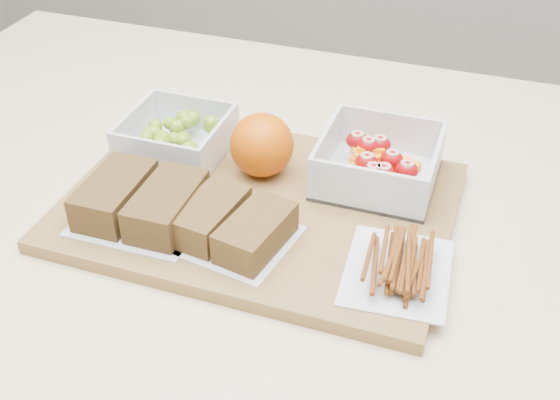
{
  "coord_description": "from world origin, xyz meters",
  "views": [
    {
      "loc": [
        0.21,
        -0.56,
        1.38
      ],
      "look_at": [
        0.02,
        0.01,
        0.93
      ],
      "focal_mm": 45.0,
      "sensor_mm": 36.0,
      "label": 1
    }
  ],
  "objects_px": {
    "orange": "(262,145)",
    "sandwich_bag_left": "(141,201)",
    "fruit_container": "(378,165)",
    "cutting_board": "(259,206)",
    "grape_container": "(178,137)",
    "pretzel_bag": "(398,262)",
    "sandwich_bag_center": "(233,225)"
  },
  "relations": [
    {
      "from": "sandwich_bag_center",
      "to": "pretzel_bag",
      "type": "relative_size",
      "value": 1.04
    },
    {
      "from": "fruit_container",
      "to": "grape_container",
      "type": "bearing_deg",
      "value": -175.47
    },
    {
      "from": "grape_container",
      "to": "sandwich_bag_left",
      "type": "xyz_separation_m",
      "value": [
        0.02,
        -0.13,
        -0.0
      ]
    },
    {
      "from": "sandwich_bag_left",
      "to": "orange",
      "type": "bearing_deg",
      "value": 52.86
    },
    {
      "from": "sandwich_bag_center",
      "to": "pretzel_bag",
      "type": "height_order",
      "value": "sandwich_bag_center"
    },
    {
      "from": "cutting_board",
      "to": "sandwich_bag_center",
      "type": "height_order",
      "value": "sandwich_bag_center"
    },
    {
      "from": "pretzel_bag",
      "to": "sandwich_bag_center",
      "type": "bearing_deg",
      "value": -178.63
    },
    {
      "from": "cutting_board",
      "to": "orange",
      "type": "xyz_separation_m",
      "value": [
        -0.02,
        0.05,
        0.05
      ]
    },
    {
      "from": "cutting_board",
      "to": "fruit_container",
      "type": "distance_m",
      "value": 0.14
    },
    {
      "from": "grape_container",
      "to": "orange",
      "type": "xyz_separation_m",
      "value": [
        0.11,
        -0.01,
        0.02
      ]
    },
    {
      "from": "pretzel_bag",
      "to": "cutting_board",
      "type": "bearing_deg",
      "value": 158.2
    },
    {
      "from": "cutting_board",
      "to": "fruit_container",
      "type": "relative_size",
      "value": 3.22
    },
    {
      "from": "orange",
      "to": "pretzel_bag",
      "type": "distance_m",
      "value": 0.22
    },
    {
      "from": "fruit_container",
      "to": "pretzel_bag",
      "type": "height_order",
      "value": "fruit_container"
    },
    {
      "from": "cutting_board",
      "to": "pretzel_bag",
      "type": "bearing_deg",
      "value": -21.36
    },
    {
      "from": "grape_container",
      "to": "sandwich_bag_left",
      "type": "height_order",
      "value": "grape_container"
    },
    {
      "from": "grape_container",
      "to": "sandwich_bag_center",
      "type": "height_order",
      "value": "grape_container"
    },
    {
      "from": "cutting_board",
      "to": "pretzel_bag",
      "type": "height_order",
      "value": "pretzel_bag"
    },
    {
      "from": "orange",
      "to": "pretzel_bag",
      "type": "xyz_separation_m",
      "value": [
        0.18,
        -0.12,
        -0.02
      ]
    },
    {
      "from": "cutting_board",
      "to": "sandwich_bag_center",
      "type": "xyz_separation_m",
      "value": [
        -0.0,
        -0.07,
        0.03
      ]
    },
    {
      "from": "cutting_board",
      "to": "sandwich_bag_left",
      "type": "bearing_deg",
      "value": -147.66
    },
    {
      "from": "cutting_board",
      "to": "sandwich_bag_left",
      "type": "distance_m",
      "value": 0.13
    },
    {
      "from": "orange",
      "to": "fruit_container",
      "type": "bearing_deg",
      "value": 11.41
    },
    {
      "from": "grape_container",
      "to": "pretzel_bag",
      "type": "relative_size",
      "value": 0.91
    },
    {
      "from": "fruit_container",
      "to": "pretzel_bag",
      "type": "distance_m",
      "value": 0.16
    },
    {
      "from": "fruit_container",
      "to": "sandwich_bag_left",
      "type": "relative_size",
      "value": 0.98
    },
    {
      "from": "grape_container",
      "to": "sandwich_bag_center",
      "type": "relative_size",
      "value": 0.87
    },
    {
      "from": "pretzel_bag",
      "to": "sandwich_bag_left",
      "type": "bearing_deg",
      "value": -179.99
    },
    {
      "from": "sandwich_bag_left",
      "to": "grape_container",
      "type": "bearing_deg",
      "value": 98.17
    },
    {
      "from": "grape_container",
      "to": "sandwich_bag_center",
      "type": "distance_m",
      "value": 0.18
    },
    {
      "from": "pretzel_bag",
      "to": "orange",
      "type": "bearing_deg",
      "value": 146.6
    },
    {
      "from": "orange",
      "to": "sandwich_bag_left",
      "type": "height_order",
      "value": "orange"
    }
  ]
}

